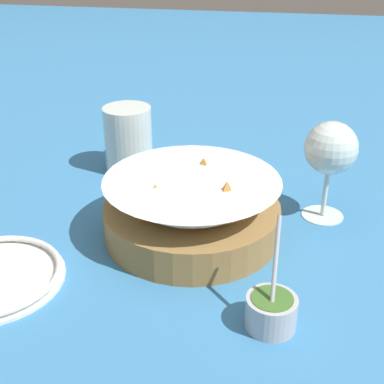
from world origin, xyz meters
The scene contains 5 objects.
ground_plane centered at (0.00, 0.00, 0.00)m, with size 4.00×4.00×0.00m, color teal.
food_basket centered at (-0.02, -0.03, 0.04)m, with size 0.25×0.25×0.10m.
sauce_cup centered at (-0.19, -0.15, 0.02)m, with size 0.07×0.06×0.12m.
wine_glass centered at (0.07, -0.21, 0.11)m, with size 0.08×0.08×0.15m.
beer_mug centered at (0.18, 0.12, 0.05)m, with size 0.13×0.08×0.12m.
Camera 1 is at (-0.66, -0.15, 0.41)m, focal length 50.00 mm.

